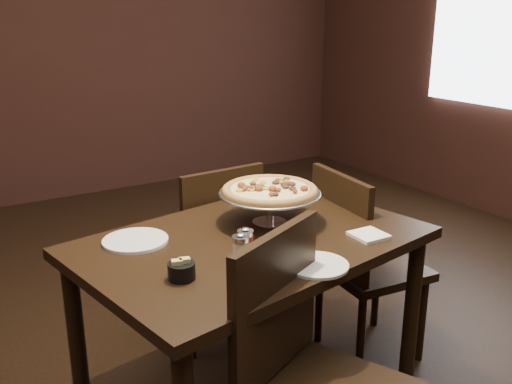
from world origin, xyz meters
TOP-DOWN VIEW (x-y plane):
  - room at (0.06, 0.03)m, footprint 6.04×7.04m
  - dining_table at (-0.01, 0.08)m, footprint 1.42×1.07m
  - pizza_stand at (0.13, 0.17)m, footprint 0.42×0.42m
  - parmesan_shaker at (-0.15, -0.08)m, footprint 0.06×0.06m
  - pepper_flake_shaker at (-0.11, -0.04)m, footprint 0.06×0.06m
  - packet_caddy at (-0.39, -0.10)m, footprint 0.09×0.09m
  - napkin_stack at (0.38, -0.15)m, footprint 0.13×0.13m
  - plate_left at (-0.40, 0.27)m, footprint 0.25×0.25m
  - plate_near at (0.04, -0.26)m, footprint 0.22×0.22m
  - serving_spatula at (0.14, 0.05)m, footprint 0.17×0.17m
  - chair_far at (0.12, 0.69)m, footprint 0.46×0.46m
  - chair_near at (-0.11, -0.44)m, footprint 0.62×0.62m
  - chair_side at (0.65, 0.19)m, footprint 0.48×0.48m

SIDE VIEW (x-z plane):
  - chair_far at x=0.12m, z-range 0.04..0.98m
  - chair_side at x=0.65m, z-range 0.04..0.99m
  - chair_near at x=-0.11m, z-range 0.05..1.04m
  - dining_table at x=-0.01m, z-range 0.30..1.10m
  - plate_near at x=0.04m, z-range 0.80..0.81m
  - plate_left at x=-0.40m, z-range 0.80..0.82m
  - napkin_stack at x=0.38m, z-range 0.80..0.82m
  - packet_caddy at x=-0.39m, z-range 0.80..0.87m
  - pepper_flake_shaker at x=-0.11m, z-range 0.80..0.90m
  - parmesan_shaker at x=-0.15m, z-range 0.80..0.91m
  - serving_spatula at x=0.14m, z-range 0.93..0.95m
  - pizza_stand at x=0.13m, z-range 0.86..1.03m
  - room at x=0.06m, z-range -0.02..2.82m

